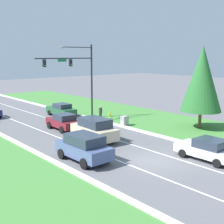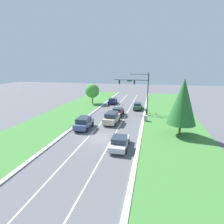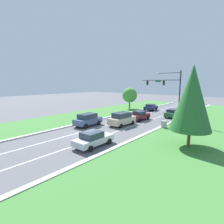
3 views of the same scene
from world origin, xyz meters
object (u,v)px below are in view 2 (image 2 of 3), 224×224
Objects in this scene: navy_sedan at (113,101)px; oak_near_left_tree at (92,91)px; traffic_signal_mast at (139,87)px; slate_blue_suv at (84,123)px; champagne_suv at (112,118)px; utility_cabinet at (146,118)px; pedestrian at (147,111)px; silver_sedan at (120,142)px; forest_sedan at (138,106)px; burgundy_sedan at (118,112)px; fire_hydrant at (156,114)px; conifer_near_right_tree at (183,101)px.

oak_near_left_tree is at bearing -167.95° from navy_sedan.
slate_blue_suv is (-7.85, -12.28, -4.76)m from traffic_signal_mast.
champagne_suv is 18.11m from oak_near_left_tree.
champagne_suv is at bearing -59.73° from oak_near_left_tree.
utility_cabinet is (9.62, -14.30, -0.26)m from navy_sedan.
slate_blue_suv reaches higher than pedestrian.
slate_blue_suv is at bearing 140.88° from silver_sedan.
forest_sedan is (7.37, -4.97, -0.00)m from navy_sedan.
traffic_signal_mast is 15.33m from slate_blue_suv.
pedestrian is (5.90, 1.41, 0.09)m from burgundy_sedan.
navy_sedan is at bearing 109.93° from burgundy_sedan.
oak_near_left_tree is at bearing 154.25° from fire_hydrant.
conifer_near_right_tree reaches higher than forest_sedan.
silver_sedan is 2.74× the size of pedestrian.
fire_hydrant is (11.52, -9.50, -0.47)m from navy_sedan.
champagne_suv is at bearing 108.34° from silver_sedan.
champagne_suv reaches higher than silver_sedan.
silver_sedan is at bearing -142.38° from conifer_near_right_tree.
oak_near_left_tree reaches higher than fire_hydrant.
forest_sedan reaches higher than utility_cabinet.
oak_near_left_tree reaches higher than champagne_suv.
oak_near_left_tree reaches higher than forest_sedan.
traffic_signal_mast is 8.13m from utility_cabinet.
fire_hydrant is (1.91, 4.80, -0.21)m from utility_cabinet.
champagne_suv is at bearing 163.32° from conifer_near_right_tree.
pedestrian is 0.20× the size of conifer_near_right_tree.
forest_sedan is 1.01× the size of slate_blue_suv.
slate_blue_suv is at bearing -178.15° from conifer_near_right_tree.
utility_cabinet is (5.96, 2.53, -0.49)m from champagne_suv.
slate_blue_suv is (-0.19, -20.67, 0.21)m from navy_sedan.
traffic_signal_mast is at bearing 87.16° from silver_sedan.
traffic_signal_mast is 5.50m from pedestrian.
slate_blue_suv is 15.62m from conifer_near_right_tree.
utility_cabinet is (5.88, -2.83, -0.29)m from burgundy_sedan.
oak_near_left_tree is at bearing -45.23° from pedestrian.
conifer_near_right_tree is at bearing -63.89° from forest_sedan.
navy_sedan is 14.94m from fire_hydrant.
conifer_near_right_tree is at bearing 102.23° from pedestrian.
traffic_signal_mast reaches higher than navy_sedan.
oak_near_left_tree reaches higher than utility_cabinet.
conifer_near_right_tree is (11.21, -3.36, 4.14)m from champagne_suv.
silver_sedan is 15.20m from burgundy_sedan.
oak_near_left_tree is (-5.38, -1.34, 2.79)m from navy_sedan.
navy_sedan is 0.90× the size of silver_sedan.
burgundy_sedan is (0.08, 5.35, -0.20)m from champagne_suv.
conifer_near_right_tree reaches higher than pedestrian.
navy_sedan is 0.76× the size of oak_near_left_tree.
traffic_signal_mast reaches higher than oak_near_left_tree.
burgundy_sedan is at bearing 141.94° from conifer_near_right_tree.
forest_sedan is 12.42m from champagne_suv.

